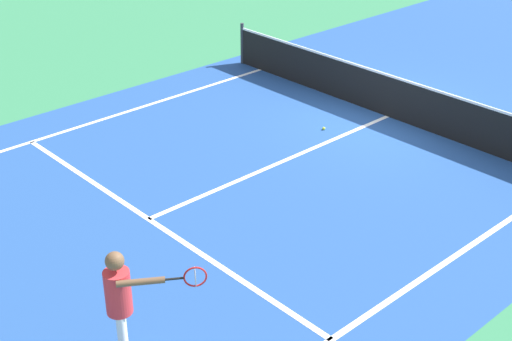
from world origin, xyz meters
name	(u,v)px	position (x,y,z in m)	size (l,w,h in m)	color
ground_plane	(388,116)	(0.00, 0.00, 0.00)	(60.00, 60.00, 0.00)	#337F51
court_surface_inbounds	(388,116)	(0.00, 0.00, 0.00)	(10.62, 24.40, 0.00)	#234C93
line_sideline_left	(52,135)	(-4.11, -5.95, 0.00)	(0.10, 11.89, 0.01)	white
line_sideline_right	(354,324)	(4.11, -5.95, 0.00)	(0.10, 11.89, 0.01)	white
line_service_near	(149,219)	(0.00, -6.40, 0.00)	(8.22, 0.10, 0.01)	white
line_center_service	(284,161)	(0.00, -3.20, 0.00)	(0.10, 6.40, 0.01)	white
net	(389,95)	(0.00, 0.00, 0.49)	(9.71, 0.09, 1.07)	#33383D
player_near	(121,297)	(2.68, -8.61, 1.04)	(0.93, 0.95, 1.67)	white
tennis_ball_near_net	(324,128)	(-0.47, -1.57, 0.03)	(0.07, 0.07, 0.07)	#CCE033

